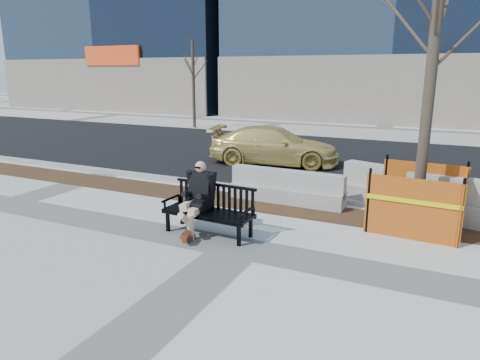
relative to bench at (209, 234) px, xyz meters
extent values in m
plane|color=beige|center=(0.84, -0.36, 0.00)|extent=(120.00, 120.00, 0.00)
cube|color=#47301C|center=(0.84, 2.24, 0.00)|extent=(40.00, 1.20, 0.02)
cube|color=black|center=(0.84, 8.44, 0.00)|extent=(60.00, 10.40, 0.01)
cube|color=#9E9B93|center=(0.84, 3.19, 0.06)|extent=(60.00, 0.25, 0.12)
imported|color=#CFB95D|center=(-1.24, 6.77, 0.00)|extent=(4.63, 2.54, 1.27)
camera|label=1|loc=(4.01, -7.02, 3.13)|focal=32.60mm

